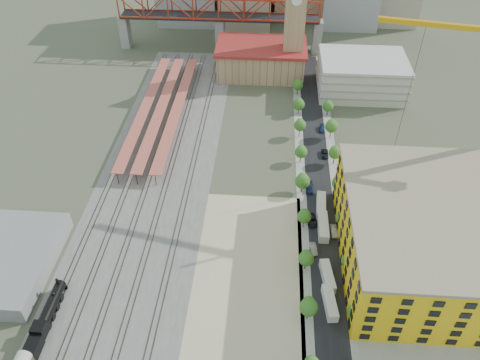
# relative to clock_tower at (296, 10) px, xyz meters

# --- Properties ---
(ground) EXTENTS (400.00, 400.00, 0.00)m
(ground) POSITION_rel_clock_tower_xyz_m (-8.00, -79.99, -28.70)
(ground) COLOR #474C38
(ground) RESTS_ON ground
(ballast_strip) EXTENTS (36.00, 165.00, 0.06)m
(ballast_strip) POSITION_rel_clock_tower_xyz_m (-44.00, -62.49, -28.67)
(ballast_strip) COLOR #605E59
(ballast_strip) RESTS_ON ground
(dirt_lot) EXTENTS (28.00, 67.00, 0.06)m
(dirt_lot) POSITION_rel_clock_tower_xyz_m (-12.00, -111.49, -28.67)
(dirt_lot) COLOR tan
(dirt_lot) RESTS_ON ground
(street_asphalt) EXTENTS (12.00, 170.00, 0.06)m
(street_asphalt) POSITION_rel_clock_tower_xyz_m (8.00, -64.99, -28.67)
(street_asphalt) COLOR black
(street_asphalt) RESTS_ON ground
(sidewalk_west) EXTENTS (3.00, 170.00, 0.04)m
(sidewalk_west) POSITION_rel_clock_tower_xyz_m (2.50, -64.99, -28.68)
(sidewalk_west) COLOR gray
(sidewalk_west) RESTS_ON ground
(sidewalk_east) EXTENTS (3.00, 170.00, 0.04)m
(sidewalk_east) POSITION_rel_clock_tower_xyz_m (13.50, -64.99, -28.68)
(sidewalk_east) COLOR gray
(sidewalk_east) RESTS_ON ground
(construction_pad) EXTENTS (50.00, 90.00, 0.06)m
(construction_pad) POSITION_rel_clock_tower_xyz_m (37.00, -99.99, -28.67)
(construction_pad) COLOR gray
(construction_pad) RESTS_ON ground
(rail_tracks) EXTENTS (26.56, 160.00, 0.18)m
(rail_tracks) POSITION_rel_clock_tower_xyz_m (-45.80, -62.49, -28.55)
(rail_tracks) COLOR #382B23
(rail_tracks) RESTS_ON ground
(platform_canopies) EXTENTS (16.00, 80.00, 4.12)m
(platform_canopies) POSITION_rel_clock_tower_xyz_m (-49.00, -34.99, -24.70)
(platform_canopies) COLOR #B64A46
(platform_canopies) RESTS_ON ground
(station_hall) EXTENTS (38.00, 24.00, 13.10)m
(station_hall) POSITION_rel_clock_tower_xyz_m (-13.00, 2.01, -22.03)
(station_hall) COLOR tan
(station_hall) RESTS_ON ground
(clock_tower) EXTENTS (12.00, 12.00, 52.00)m
(clock_tower) POSITION_rel_clock_tower_xyz_m (0.00, 0.00, 0.00)
(clock_tower) COLOR tan
(clock_tower) RESTS_ON ground
(parking_garage) EXTENTS (34.00, 26.00, 14.00)m
(parking_garage) POSITION_rel_clock_tower_xyz_m (28.00, -9.99, -21.70)
(parking_garage) COLOR silver
(parking_garage) RESTS_ON ground
(truss_bridge) EXTENTS (94.00, 9.60, 25.60)m
(truss_bridge) POSITION_rel_clock_tower_xyz_m (-33.00, 25.01, -9.83)
(truss_bridge) COLOR gray
(truss_bridge) RESTS_ON ground
(construction_building) EXTENTS (44.60, 50.60, 18.80)m
(construction_building) POSITION_rel_clock_tower_xyz_m (34.00, -99.99, -19.29)
(construction_building) COLOR yellow
(construction_building) RESTS_ON ground
(warehouse) EXTENTS (22.00, 32.00, 5.00)m
(warehouse) POSITION_rel_clock_tower_xyz_m (-74.00, -109.99, -26.20)
(warehouse) COLOR gray
(warehouse) RESTS_ON ground
(street_trees) EXTENTS (15.40, 124.40, 8.00)m
(street_trees) POSITION_rel_clock_tower_xyz_m (8.00, -74.99, -28.70)
(street_trees) COLOR #305B1B
(street_trees) RESTS_ON ground
(distant_hills) EXTENTS (647.00, 264.00, 227.00)m
(distant_hills) POSITION_rel_clock_tower_xyz_m (37.28, 180.01, -108.23)
(distant_hills) COLOR #4C6B59
(distant_hills) RESTS_ON ground
(locomotive) EXTENTS (2.94, 22.72, 5.68)m
(locomotive) POSITION_rel_clock_tower_xyz_m (-58.00, -125.62, -26.58)
(locomotive) COLOR black
(locomotive) RESTS_ON ground
(site_trailer_a) EXTENTS (3.53, 9.65, 2.58)m
(site_trailer_a) POSITION_rel_clock_tower_xyz_m (8.00, -116.12, -27.41)
(site_trailer_a) COLOR silver
(site_trailer_a) RESTS_ON ground
(site_trailer_b) EXTENTS (3.70, 9.64, 2.57)m
(site_trailer_b) POSITION_rel_clock_tower_xyz_m (8.00, -108.14, -27.41)
(site_trailer_b) COLOR silver
(site_trailer_b) RESTS_ON ground
(site_trailer_c) EXTENTS (2.74, 10.33, 2.83)m
(site_trailer_c) POSITION_rel_clock_tower_xyz_m (8.00, -90.90, -27.28)
(site_trailer_c) COLOR silver
(site_trailer_c) RESTS_ON ground
(site_trailer_d) EXTENTS (3.21, 10.01, 2.70)m
(site_trailer_d) POSITION_rel_clock_tower_xyz_m (8.00, -82.00, -27.35)
(site_trailer_d) COLOR silver
(site_trailer_d) RESTS_ON ground
(car_1) EXTENTS (2.24, 4.64, 1.47)m
(car_1) POSITION_rel_clock_tower_xyz_m (5.00, -98.72, -27.96)
(car_1) COLOR #959499
(car_1) RESTS_ON ground
(car_2) EXTENTS (3.07, 5.76, 1.54)m
(car_2) POSITION_rel_clock_tower_xyz_m (5.00, -87.82, -27.93)
(car_2) COLOR black
(car_2) RESTS_ON ground
(car_3) EXTENTS (2.31, 5.47, 1.58)m
(car_3) POSITION_rel_clock_tower_xyz_m (5.00, -73.77, -27.91)
(car_3) COLOR #1A234D
(car_3) RESTS_ON ground
(car_5) EXTENTS (1.93, 4.86, 1.57)m
(car_5) POSITION_rel_clock_tower_xyz_m (11.00, -91.69, -27.91)
(car_5) COLOR #ACADB2
(car_5) RESTS_ON ground
(car_6) EXTENTS (2.29, 4.95, 1.38)m
(car_6) POSITION_rel_clock_tower_xyz_m (11.00, -55.68, -28.01)
(car_6) COLOR black
(car_6) RESTS_ON ground
(car_7) EXTENTS (2.28, 4.79, 1.35)m
(car_7) POSITION_rel_clock_tower_xyz_m (11.00, -40.33, -28.02)
(car_7) COLOR navy
(car_7) RESTS_ON ground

